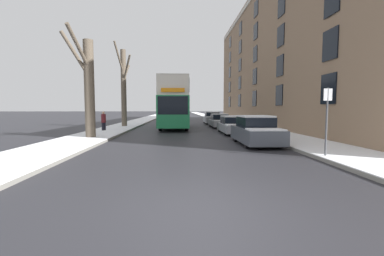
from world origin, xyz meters
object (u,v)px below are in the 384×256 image
(bare_tree_left_1, at_px, (124,86))
(parked_car_3, at_px, (212,118))
(parked_car_2, at_px, (219,121))
(double_decker_bus, at_px, (174,101))
(street_sign_post, at_px, (327,119))
(parked_car_0, at_px, (256,131))
(bare_tree_left_0, at_px, (88,86))
(pedestrian_left_sidewalk, at_px, (104,121))
(parked_car_1, at_px, (233,125))

(bare_tree_left_1, bearing_deg, parked_car_3, 32.22)
(parked_car_2, bearing_deg, double_decker_bus, -172.18)
(double_decker_bus, relative_size, street_sign_post, 3.94)
(double_decker_bus, xyz_separation_m, parked_car_2, (4.55, 0.62, -1.95))
(parked_car_0, height_order, parked_car_2, parked_car_0)
(parked_car_3, bearing_deg, parked_car_0, -90.00)
(bare_tree_left_0, distance_m, double_decker_bus, 10.51)
(pedestrian_left_sidewalk, distance_m, street_sign_post, 16.35)
(parked_car_0, bearing_deg, bare_tree_left_0, 164.87)
(pedestrian_left_sidewalk, bearing_deg, bare_tree_left_1, 42.31)
(street_sign_post, bearing_deg, double_decker_bus, 110.38)
(double_decker_bus, distance_m, parked_car_1, 7.70)
(street_sign_post, bearing_deg, pedestrian_left_sidewalk, 134.69)
(bare_tree_left_1, distance_m, parked_car_2, 10.10)
(pedestrian_left_sidewalk, bearing_deg, parked_car_2, -14.37)
(double_decker_bus, relative_size, parked_car_2, 2.32)
(double_decker_bus, bearing_deg, parked_car_2, 7.82)
(bare_tree_left_0, height_order, parked_car_2, bare_tree_left_0)
(parked_car_1, height_order, parked_car_2, parked_car_2)
(double_decker_bus, height_order, parked_car_0, double_decker_bus)
(parked_car_2, bearing_deg, pedestrian_left_sidewalk, -153.83)
(bare_tree_left_0, height_order, bare_tree_left_1, bare_tree_left_1)
(bare_tree_left_1, relative_size, street_sign_post, 3.05)
(bare_tree_left_1, xyz_separation_m, street_sign_post, (10.88, -16.47, -2.53))
(double_decker_bus, height_order, parked_car_1, double_decker_bus)
(parked_car_3, bearing_deg, bare_tree_left_0, -121.26)
(pedestrian_left_sidewalk, bearing_deg, double_decker_bus, -2.55)
(parked_car_2, xyz_separation_m, pedestrian_left_sidewalk, (-10.11, -4.97, 0.28))
(parked_car_0, relative_size, pedestrian_left_sidewalk, 2.53)
(bare_tree_left_0, relative_size, parked_car_3, 1.45)
(bare_tree_left_1, height_order, parked_car_1, bare_tree_left_1)
(parked_car_0, relative_size, parked_car_1, 0.93)
(bare_tree_left_0, xyz_separation_m, double_decker_bus, (5.00, 9.22, -0.69))
(double_decker_bus, bearing_deg, parked_car_0, -68.93)
(double_decker_bus, xyz_separation_m, parked_car_0, (4.55, -11.80, -1.88))
(parked_car_0, bearing_deg, street_sign_post, -71.61)
(parked_car_2, bearing_deg, bare_tree_left_1, -179.36)
(street_sign_post, bearing_deg, parked_car_0, 108.39)
(bare_tree_left_1, bearing_deg, parked_car_1, -34.04)
(parked_car_3, bearing_deg, parked_car_2, -90.00)
(bare_tree_left_1, xyz_separation_m, double_decker_bus, (4.95, -0.52, -1.47))
(parked_car_1, bearing_deg, parked_car_2, 90.00)
(bare_tree_left_1, height_order, parked_car_2, bare_tree_left_1)
(parked_car_3, distance_m, pedestrian_left_sidewalk, 14.83)
(parked_car_0, xyz_separation_m, parked_car_2, (-0.00, 12.43, -0.07))
(bare_tree_left_0, bearing_deg, parked_car_2, 45.88)
(bare_tree_left_1, distance_m, parked_car_3, 11.72)
(parked_car_3, bearing_deg, bare_tree_left_1, -147.78)
(parked_car_3, distance_m, street_sign_post, 22.52)
(parked_car_0, xyz_separation_m, parked_car_3, (-0.00, 18.31, -0.01))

